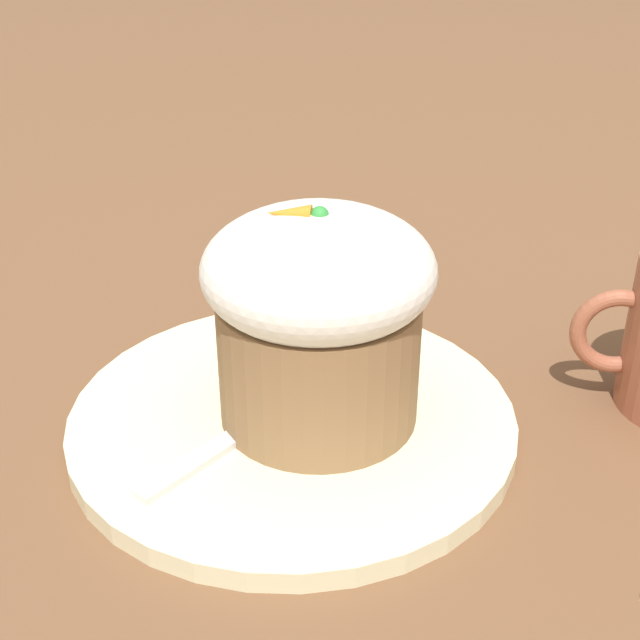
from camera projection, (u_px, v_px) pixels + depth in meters
name	position (u px, v px, depth m)	size (l,w,h in m)	color
ground_plane	(293.00, 429.00, 0.46)	(4.00, 4.00, 0.00)	brown
dessert_plate	(293.00, 420.00, 0.46)	(0.23, 0.23, 0.01)	beige
carrot_cake	(320.00, 309.00, 0.43)	(0.11, 0.11, 0.11)	olive
spoon	(254.00, 423.00, 0.44)	(0.07, 0.10, 0.01)	silver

